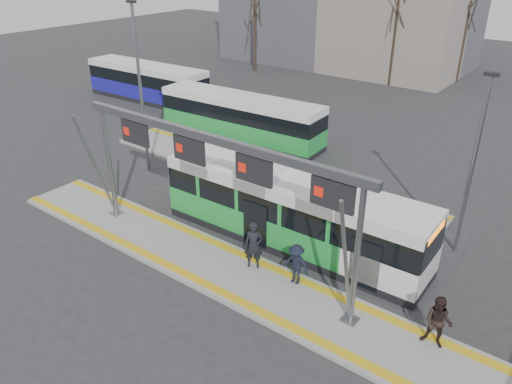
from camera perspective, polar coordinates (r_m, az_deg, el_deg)
ground at (r=19.60m, az=-4.29°, el=-8.77°), size 120.00×120.00×0.00m
platform_main at (r=19.55m, az=-4.29°, el=-8.59°), size 22.00×3.00×0.15m
platform_second at (r=27.15m, az=0.46°, el=2.16°), size 20.00×3.00×0.15m
tactile_main at (r=19.51m, az=-4.30°, el=-8.39°), size 22.00×2.65×0.02m
tactile_second at (r=27.97m, az=1.88°, el=3.09°), size 20.00×0.35×0.02m
gantry at (r=17.85m, az=-5.05°, el=3.34°), size 13.00×1.68×5.20m
hero_bus at (r=20.47m, az=4.00°, el=-2.28°), size 11.59×2.68×3.17m
bg_bus_green at (r=31.93m, az=-1.77°, el=8.47°), size 11.23×2.94×2.78m
bg_bus_blue at (r=41.17m, az=-12.31°, el=12.10°), size 10.95×2.85×2.83m
passenger_a at (r=18.92m, az=-0.27°, el=-6.11°), size 0.82×0.74×1.89m
passenger_b at (r=16.55m, az=20.10°, el=-13.82°), size 0.91×0.73×1.77m
passenger_c at (r=18.21m, az=4.59°, el=-8.23°), size 1.05×0.62×1.60m
tree_left at (r=45.50m, az=15.90°, el=19.26°), size 1.40×1.40×8.18m
tree_mid at (r=48.77m, az=23.14°, el=18.36°), size 1.40×1.40×7.86m
tree_far at (r=49.46m, az=-0.11°, el=20.18°), size 1.40×1.40×7.58m
lamp_west at (r=26.90m, az=-13.09°, el=11.65°), size 0.50×0.25×8.86m
lamp_east at (r=20.50m, az=23.56°, el=3.06°), size 0.50×0.25×7.31m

